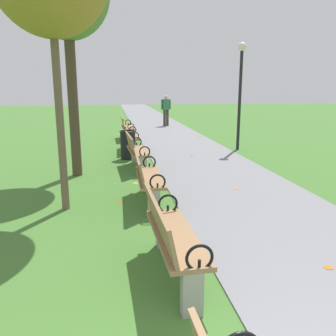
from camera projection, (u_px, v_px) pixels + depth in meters
name	position (u px, v px, depth m)	size (l,w,h in m)	color
paved_walkway	(158.00, 125.00, 19.16)	(2.82, 44.00, 0.02)	slate
park_bench_2	(171.00, 235.00, 3.91)	(0.52, 1.61, 0.90)	#93704C
park_bench_3	(147.00, 177.00, 6.43)	(0.50, 1.61, 0.90)	#93704C
park_bench_4	(136.00, 151.00, 9.04)	(0.55, 1.62, 0.90)	#93704C
park_bench_5	(130.00, 136.00, 11.64)	(0.50, 1.61, 0.90)	#93704C
park_bench_6	(127.00, 127.00, 14.09)	(0.51, 1.61, 0.90)	#93704C
pedestrian_walking	(166.00, 109.00, 18.65)	(0.53, 0.25, 1.62)	#3D3328
trash_bin	(128.00, 145.00, 10.32)	(0.48, 0.48, 0.84)	black
lamp_post	(241.00, 80.00, 11.42)	(0.28, 0.28, 3.48)	black
scattered_leaves	(170.00, 190.00, 7.22)	(5.09, 17.54, 0.02)	#93511E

